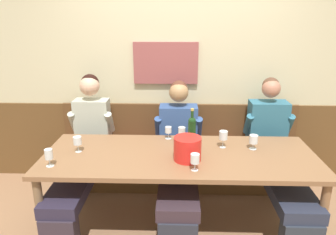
% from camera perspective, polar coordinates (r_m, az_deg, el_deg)
% --- Properties ---
extents(ground_plane, '(6.80, 6.80, 0.02)m').
position_cam_1_polar(ground_plane, '(3.15, 1.99, -19.67)').
color(ground_plane, '#926A4B').
rests_on(ground_plane, ground).
extents(room_wall_back, '(6.80, 0.12, 2.80)m').
position_cam_1_polar(room_wall_back, '(3.62, 2.18, 9.85)').
color(room_wall_back, beige).
rests_on(room_wall_back, ground).
extents(wood_wainscot_panel, '(6.80, 0.03, 0.93)m').
position_cam_1_polar(wood_wainscot_panel, '(3.81, 2.04, -4.34)').
color(wood_wainscot_panel, brown).
rests_on(wood_wainscot_panel, ground).
extents(wall_bench, '(2.73, 0.42, 0.94)m').
position_cam_1_polar(wall_bench, '(3.70, 2.02, -8.19)').
color(wall_bench, brown).
rests_on(wall_bench, ground).
extents(dining_table, '(2.43, 0.91, 0.74)m').
position_cam_1_polar(dining_table, '(2.85, 2.13, -7.92)').
color(dining_table, brown).
rests_on(dining_table, ground).
extents(person_right_seat, '(0.48, 1.37, 1.32)m').
position_cam_1_polar(person_right_seat, '(3.33, -14.98, -5.17)').
color(person_right_seat, '#312934').
rests_on(person_right_seat, ground).
extents(person_center_left_seat, '(0.52, 1.38, 1.25)m').
position_cam_1_polar(person_center_left_seat, '(3.19, 1.87, -6.17)').
color(person_center_left_seat, '#272A36').
rests_on(person_center_left_seat, ground).
extents(person_left_seat, '(0.51, 1.38, 1.29)m').
position_cam_1_polar(person_left_seat, '(3.35, 18.96, -5.80)').
color(person_left_seat, '#29303B').
rests_on(person_left_seat, ground).
extents(ice_bucket, '(0.24, 0.24, 0.20)m').
position_cam_1_polar(ice_bucket, '(2.68, 3.55, -5.66)').
color(ice_bucket, red).
rests_on(ice_bucket, dining_table).
extents(wine_bottle_green_tall, '(0.07, 0.07, 0.38)m').
position_cam_1_polar(wine_bottle_green_tall, '(2.92, 4.35, -2.44)').
color(wine_bottle_green_tall, '#163917').
rests_on(wine_bottle_green_tall, dining_table).
extents(wine_glass_near_bucket, '(0.07, 0.07, 0.15)m').
position_cam_1_polar(wine_glass_near_bucket, '(2.74, -20.81, -6.40)').
color(wine_glass_near_bucket, silver).
rests_on(wine_glass_near_bucket, dining_table).
extents(wine_glass_center_front, '(0.08, 0.08, 0.14)m').
position_cam_1_polar(wine_glass_center_front, '(2.99, 15.26, -3.88)').
color(wine_glass_center_front, silver).
rests_on(wine_glass_center_front, dining_table).
extents(wine_glass_mid_right, '(0.07, 0.07, 0.15)m').
position_cam_1_polar(wine_glass_mid_right, '(3.04, 2.52, -2.66)').
color(wine_glass_mid_right, silver).
rests_on(wine_glass_mid_right, dining_table).
extents(wine_glass_center_rear, '(0.07, 0.07, 0.15)m').
position_cam_1_polar(wine_glass_center_rear, '(2.94, -16.11, -4.10)').
color(wine_glass_center_rear, silver).
rests_on(wine_glass_center_rear, dining_table).
extents(wine_glass_left_end, '(0.07, 0.07, 0.14)m').
position_cam_1_polar(wine_glass_left_end, '(2.51, 4.92, -7.50)').
color(wine_glass_left_end, silver).
rests_on(wine_glass_left_end, dining_table).
extents(wine_glass_right_end, '(0.06, 0.06, 0.12)m').
position_cam_1_polar(wine_glass_right_end, '(3.13, 0.06, -2.34)').
color(wine_glass_right_end, silver).
rests_on(wine_glass_right_end, dining_table).
extents(wine_glass_mid_left, '(0.08, 0.08, 0.16)m').
position_cam_1_polar(wine_glass_mid_left, '(2.96, 10.00, -3.32)').
color(wine_glass_mid_left, silver).
rests_on(wine_glass_mid_left, dining_table).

